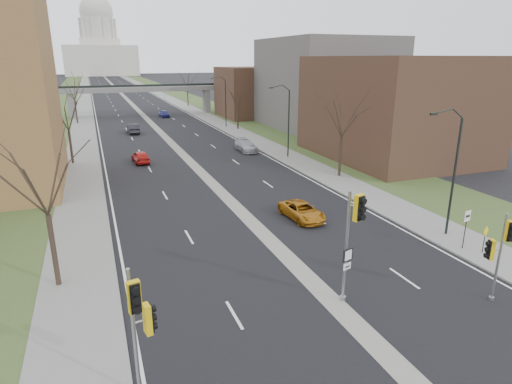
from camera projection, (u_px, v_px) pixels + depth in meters
ground at (347, 316)px, 20.41m from camera, size 700.00×700.00×0.00m
road_surface at (120, 92)px, 154.10m from camera, size 20.00×600.00×0.01m
median_strip at (120, 92)px, 154.10m from camera, size 1.20×600.00×0.02m
sidewalk_right at (154, 91)px, 158.16m from camera, size 4.00×600.00×0.12m
sidewalk_left at (84, 93)px, 150.00m from camera, size 4.00×600.00×0.12m
grass_verge_right at (170, 91)px, 160.21m from camera, size 8.00×600.00×0.10m
grass_verge_left at (66, 93)px, 147.96m from camera, size 8.00×600.00×0.10m
commercial_block_near at (394, 108)px, 51.73m from camera, size 16.00×20.00×12.00m
commercial_block_mid at (325, 84)px, 74.03m from camera, size 18.00×22.00×15.00m
commercial_block_far at (256, 92)px, 88.78m from camera, size 14.00×14.00×10.00m
pedestrian_bridge at (142, 92)px, 90.26m from camera, size 34.00×3.00×6.45m
capitol at (100, 48)px, 300.04m from camera, size 48.00×42.00×55.75m
streetlight_near at (450, 137)px, 27.41m from camera, size 2.61×0.20×8.70m
streetlight_mid at (283, 101)px, 50.58m from camera, size 2.61×0.20×8.70m
streetlight_far at (221, 87)px, 73.76m from camera, size 2.61×0.20×8.70m
tree_left_a at (41, 167)px, 21.13m from camera, size 7.20×7.20×9.40m
tree_left_b at (66, 110)px, 47.99m from camera, size 6.75×6.75×8.81m
tree_left_c at (73, 85)px, 78.05m from camera, size 7.65×7.65×9.99m
tree_right_a at (343, 112)px, 42.45m from camera, size 7.20×7.20×9.40m
tree_right_b at (237, 95)px, 72.11m from camera, size 6.30×6.30×8.22m
tree_right_c at (187, 78)px, 107.39m from camera, size 7.65×7.65×9.99m
signal_pole_left at (140, 317)px, 14.50m from camera, size 0.87×1.06×5.18m
signal_pole_median at (353, 228)px, 20.32m from camera, size 0.77×0.98×5.82m
signal_pole_right at (500, 246)px, 20.71m from camera, size 0.79×1.07×4.71m
speed_limit_sign at (466, 223)px, 26.94m from camera, size 0.55×0.12×2.55m
warning_sign at (485, 235)px, 26.51m from camera, size 0.66×0.26×1.78m
car_left_near at (141, 157)px, 50.17m from camera, size 1.92×4.27×1.42m
car_left_far at (133, 129)px, 69.73m from camera, size 1.75×4.76×1.56m
car_right_near at (302, 211)px, 32.62m from camera, size 2.43×4.70×1.27m
car_right_mid at (246, 146)px, 56.34m from camera, size 2.11×5.13×1.49m
car_right_far at (164, 114)px, 89.10m from camera, size 1.94×4.20×1.40m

